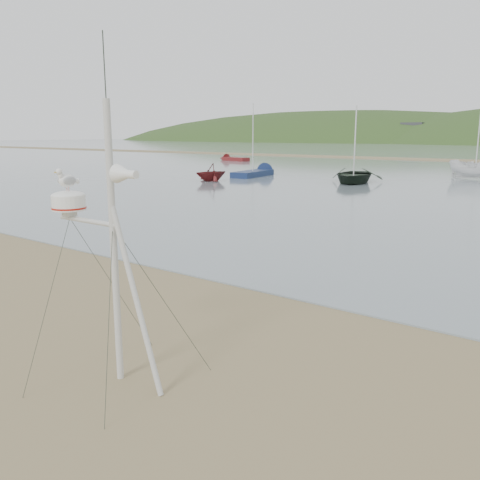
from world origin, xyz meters
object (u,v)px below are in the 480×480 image
Objects in this scene: sailboat_blue_near at (262,172)px; boat_white at (477,152)px; boat_dark at (355,146)px; mast_rig at (111,302)px; dinghy_red_far at (230,159)px; boat_red at (211,164)px.

boat_white is at bearing 24.05° from sailboat_blue_near.
mast_rig is at bearing -86.33° from boat_dark.
boat_white is at bearing 95.78° from mast_rig.
mast_rig is 33.66m from boat_dark.
dinghy_red_far is at bearing 126.86° from mast_rig.
boat_white is 36.54m from dinghy_red_far.
boat_white is (-4.17, 41.16, 0.99)m from mast_rig.
boat_dark is at bearing 150.12° from boat_white.
boat_dark is at bearing 108.73° from mast_rig.
boat_white is (16.30, 14.86, 0.85)m from boat_red.
mast_rig is 0.73× the size of sailboat_blue_near.
boat_red is at bearing 137.92° from boat_white.
sailboat_blue_near reaches higher than dinghy_red_far.
mast_rig is 0.92× the size of boat_dark.
mast_rig is 1.17× the size of boat_white.
sailboat_blue_near is (-20.73, 33.76, -0.94)m from mast_rig.
boat_dark is (-10.80, 31.84, 1.58)m from mast_rig.
boat_white is at bearing 60.34° from boat_red.
boat_red reaches higher than dinghy_red_far.
dinghy_red_far is at bearing 135.01° from sailboat_blue_near.
boat_dark is at bearing 47.82° from boat_red.
sailboat_blue_near reaches higher than boat_white.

